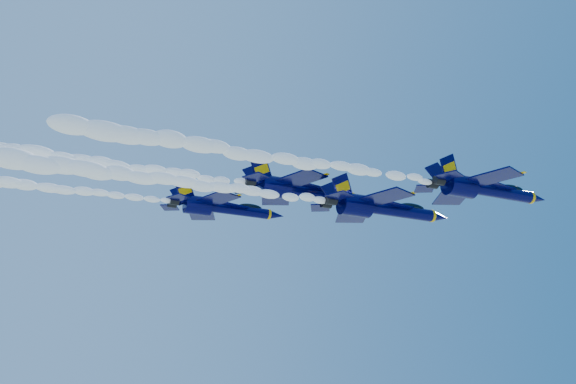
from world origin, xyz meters
name	(u,v)px	position (x,y,z in m)	size (l,w,h in m)	color
jet_lead	(483,189)	(13.85, -14.83, 150.69)	(17.53, 14.38, 6.52)	#010134
smoke_trail_jet_lead	(267,156)	(-14.52, -14.83, 150.25)	(41.75, 2.09, 1.88)	white
jet_second	(380,208)	(7.65, -1.29, 151.50)	(19.90, 16.32, 7.39)	#010134
smoke_trail_jet_second	(168,181)	(-21.72, -1.29, 151.04)	(41.75, 2.38, 2.14)	white
jet_third	(300,190)	(-1.73, 4.51, 154.66)	(19.47, 15.97, 7.24)	#010134
smoke_trail_jet_third	(85,161)	(-30.93, 4.51, 154.21)	(41.75, 2.33, 2.09)	white
jet_fourth	(221,208)	(-9.76, 15.55, 154.29)	(18.24, 14.97, 6.78)	#010134
smoke_trail_jet_fourth	(16,184)	(-38.43, 15.55, 153.85)	(41.75, 2.18, 1.96)	white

